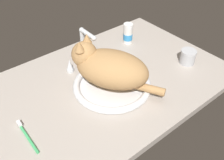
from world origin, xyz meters
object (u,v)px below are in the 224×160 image
sink_basin (112,85)px  metal_jar (188,57)px  faucet (85,52)px  pill_bottle (128,34)px  cat (107,67)px  toothbrush (27,136)px

sink_basin → metal_jar: bearing=-12.4°
sink_basin → faucet: 20.43cm
sink_basin → pill_bottle: pill_bottle is taller
sink_basin → faucet: faucet is taller
sink_basin → metal_jar: metal_jar is taller
sink_basin → cat: 9.25cm
metal_jar → toothbrush: size_ratio=0.45×
sink_basin → faucet: bearing=90.0°
sink_basin → toothbrush: bearing=-177.5°
sink_basin → toothbrush: sink_basin is taller
cat → toothbrush: cat is taller
metal_jar → pill_bottle: 32.61cm
metal_jar → sink_basin: bearing=167.6°
sink_basin → pill_bottle: (29.00, 22.70, 3.70)cm
pill_bottle → toothbrush: size_ratio=0.66×
toothbrush → faucet: bearing=28.5°
metal_jar → faucet: bearing=144.1°
cat → pill_bottle: size_ratio=3.51×
faucet → cat: size_ratio=0.52×
metal_jar → pill_bottle: bearing=107.0°
sink_basin → metal_jar: size_ratio=4.53×
faucet → pill_bottle: size_ratio=1.82×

